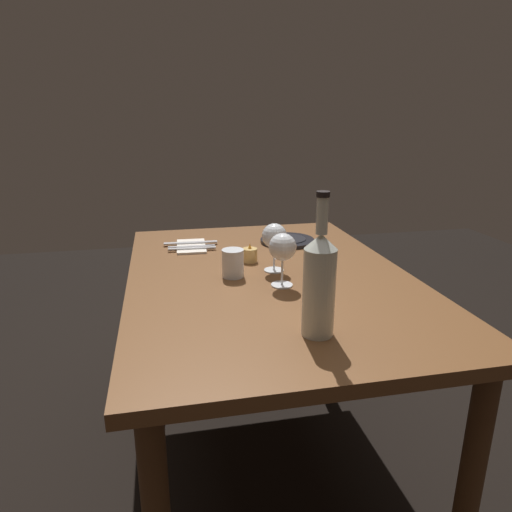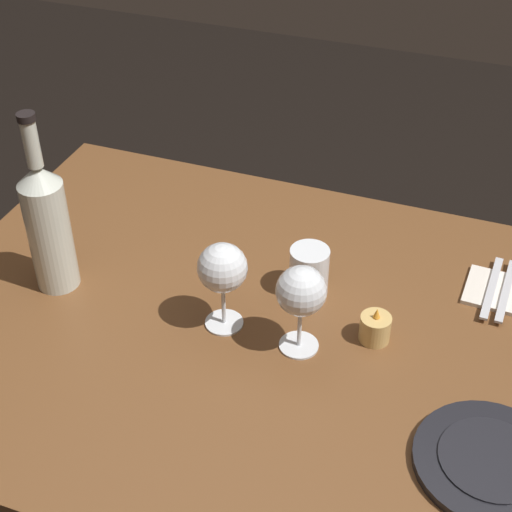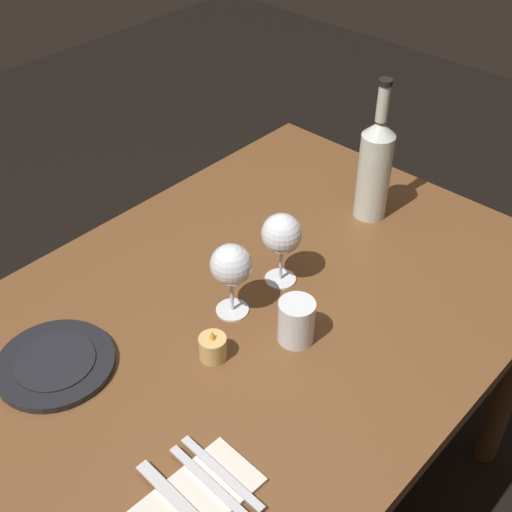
{
  "view_description": "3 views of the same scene",
  "coord_description": "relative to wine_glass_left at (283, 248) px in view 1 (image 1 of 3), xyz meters",
  "views": [
    {
      "loc": [
        -1.37,
        0.33,
        1.25
      ],
      "look_at": [
        0.03,
        0.04,
        0.79
      ],
      "focal_mm": 32.12,
      "sensor_mm": 36.0,
      "label": 1
    },
    {
      "loc": [
        0.28,
        -0.91,
        1.64
      ],
      "look_at": [
        -0.07,
        0.04,
        0.86
      ],
      "focal_mm": 54.2,
      "sensor_mm": 36.0,
      "label": 2
    },
    {
      "loc": [
        0.72,
        0.68,
        1.68
      ],
      "look_at": [
        -0.04,
        -0.02,
        0.85
      ],
      "focal_mm": 47.71,
      "sensor_mm": 36.0,
      "label": 3
    }
  ],
  "objects": [
    {
      "name": "table_knife",
      "position": [
        0.5,
        0.24,
        -0.11
      ],
      "size": [
        0.03,
        0.21,
        0.0
      ],
      "color": "silver",
      "rests_on": "folded_napkin"
    },
    {
      "name": "dining_table",
      "position": [
        0.11,
        0.01,
        -0.21
      ],
      "size": [
        1.3,
        0.9,
        0.74
      ],
      "color": "brown",
      "rests_on": "ground"
    },
    {
      "name": "folded_napkin",
      "position": [
        0.47,
        0.24,
        -0.11
      ],
      "size": [
        0.19,
        0.12,
        0.01
      ],
      "color": "silver",
      "rests_on": "dining_table"
    },
    {
      "name": "water_tumbler",
      "position": [
        0.11,
        0.13,
        -0.08
      ],
      "size": [
        0.07,
        0.07,
        0.09
      ],
      "color": "white",
      "rests_on": "dining_table"
    },
    {
      "name": "ground_plane",
      "position": [
        0.11,
        0.01,
        -0.86
      ],
      "size": [
        6.0,
        6.0,
        0.0
      ],
      "primitive_type": "plane",
      "color": "black"
    },
    {
      "name": "fork_outer",
      "position": [
        0.42,
        0.24,
        -0.11
      ],
      "size": [
        0.02,
        0.18,
        0.0
      ],
      "color": "silver",
      "rests_on": "folded_napkin"
    },
    {
      "name": "wine_glass_left",
      "position": [
        0.0,
        0.0,
        0.0
      ],
      "size": [
        0.08,
        0.08,
        0.16
      ],
      "color": "white",
      "rests_on": "dining_table"
    },
    {
      "name": "dinner_plate",
      "position": [
        0.46,
        -0.15,
        -0.11
      ],
      "size": [
        0.22,
        0.22,
        0.02
      ],
      "color": "black",
      "rests_on": "dining_table"
    },
    {
      "name": "fork_inner",
      "position": [
        0.44,
        0.24,
        -0.11
      ],
      "size": [
        0.02,
        0.18,
        0.0
      ],
      "color": "silver",
      "rests_on": "folded_napkin"
    },
    {
      "name": "wine_glass_right",
      "position": [
        0.14,
        -0.01,
        -0.0
      ],
      "size": [
        0.08,
        0.08,
        0.16
      ],
      "color": "white",
      "rests_on": "dining_table"
    },
    {
      "name": "wine_bottle",
      "position": [
        -0.32,
        -0.0,
        0.01
      ],
      "size": [
        0.08,
        0.08,
        0.34
      ],
      "color": "silver",
      "rests_on": "dining_table"
    },
    {
      "name": "votive_candle",
      "position": [
        0.25,
        0.05,
        -0.1
      ],
      "size": [
        0.05,
        0.05,
        0.07
      ],
      "color": "#DBB266",
      "rests_on": "dining_table"
    }
  ]
}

